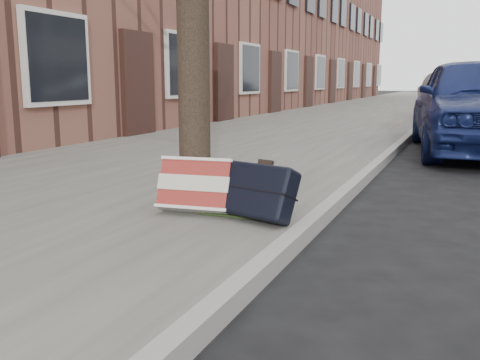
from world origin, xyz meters
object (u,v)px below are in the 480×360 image
at_px(suitcase_navy, 259,191).
at_px(car_near_front, 478,103).
at_px(suitcase_red, 196,186).
at_px(car_near_mid, 464,100).

height_order(suitcase_navy, car_near_front, car_near_front).
relative_size(suitcase_navy, car_near_front, 0.12).
xyz_separation_m(suitcase_red, car_near_mid, (1.82, 11.09, 0.34)).
distance_m(suitcase_red, car_near_mid, 11.25).
distance_m(suitcase_navy, car_near_front, 6.05).
height_order(suitcase_red, car_near_mid, car_near_mid).
height_order(suitcase_red, car_near_front, car_near_front).
xyz_separation_m(suitcase_navy, car_near_mid, (1.27, 11.11, 0.33)).
bearing_deg(suitcase_navy, car_near_mid, 99.27).
distance_m(car_near_front, car_near_mid, 5.28).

